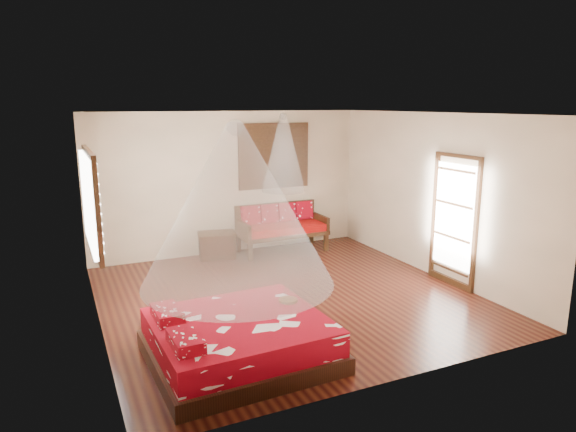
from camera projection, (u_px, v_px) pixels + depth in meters
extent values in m
cube|color=black|center=(287.00, 297.00, 8.01)|extent=(5.50, 5.50, 0.02)
cube|color=white|center=(287.00, 113.00, 7.40)|extent=(5.50, 5.50, 0.02)
cube|color=tan|center=(92.00, 227.00, 6.58)|extent=(0.02, 5.50, 2.80)
cube|color=tan|center=(433.00, 195.00, 8.83)|extent=(0.02, 5.50, 2.80)
cube|color=tan|center=(229.00, 183.00, 10.16)|extent=(5.50, 0.02, 2.80)
cube|color=tan|center=(399.00, 258.00, 5.26)|extent=(5.50, 0.02, 2.80)
cube|color=black|center=(240.00, 351.00, 6.02)|extent=(2.09, 1.90, 0.20)
cube|color=maroon|center=(239.00, 332.00, 5.97)|extent=(1.98, 1.80, 0.30)
cube|color=maroon|center=(186.00, 341.00, 5.26)|extent=(0.31, 0.54, 0.13)
cube|color=maroon|center=(167.00, 314.00, 5.93)|extent=(0.31, 0.54, 0.13)
cube|color=black|center=(250.00, 250.00, 9.76)|extent=(0.08, 0.08, 0.42)
cube|color=black|center=(326.00, 241.00, 10.43)|extent=(0.08, 0.08, 0.42)
cube|color=black|center=(239.00, 242.00, 10.35)|extent=(0.08, 0.08, 0.42)
cube|color=black|center=(311.00, 233.00, 11.02)|extent=(0.08, 0.08, 0.42)
cube|color=black|center=(282.00, 233.00, 10.35)|extent=(1.77, 0.79, 0.08)
cube|color=#920507|center=(282.00, 228.00, 10.33)|extent=(1.71, 0.73, 0.14)
cube|color=black|center=(275.00, 216.00, 10.60)|extent=(1.77, 0.06, 0.55)
cube|color=black|center=(243.00, 230.00, 9.98)|extent=(0.06, 0.79, 0.30)
cube|color=black|center=(319.00, 221.00, 10.66)|extent=(0.06, 0.79, 0.30)
cube|color=maroon|center=(251.00, 216.00, 10.24)|extent=(0.37, 0.19, 0.39)
cube|color=maroon|center=(269.00, 214.00, 10.40)|extent=(0.37, 0.19, 0.39)
cube|color=maroon|center=(287.00, 212.00, 10.56)|extent=(0.37, 0.19, 0.39)
cube|color=maroon|center=(304.00, 211.00, 10.72)|extent=(0.37, 0.19, 0.39)
cube|color=black|center=(217.00, 246.00, 9.98)|extent=(0.75, 0.60, 0.44)
cube|color=black|center=(217.00, 234.00, 9.92)|extent=(0.80, 0.65, 0.05)
cube|color=black|center=(274.00, 156.00, 10.40)|extent=(1.52, 0.06, 1.32)
cube|color=black|center=(274.00, 156.00, 10.39)|extent=(1.35, 0.04, 1.10)
cube|color=black|center=(92.00, 201.00, 6.71)|extent=(0.08, 1.74, 1.34)
cube|color=beige|center=(95.00, 201.00, 6.73)|extent=(0.04, 1.54, 1.10)
cube|color=black|center=(454.00, 222.00, 8.36)|extent=(0.08, 1.02, 2.16)
cube|color=white|center=(453.00, 216.00, 8.33)|extent=(0.03, 0.82, 1.70)
cylinder|color=brown|center=(288.00, 300.00, 6.48)|extent=(0.24, 0.24, 0.03)
cone|color=white|center=(237.00, 205.00, 5.64)|extent=(2.18, 2.18, 1.80)
cone|color=white|center=(283.00, 153.00, 9.96)|extent=(0.86, 0.86, 1.50)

